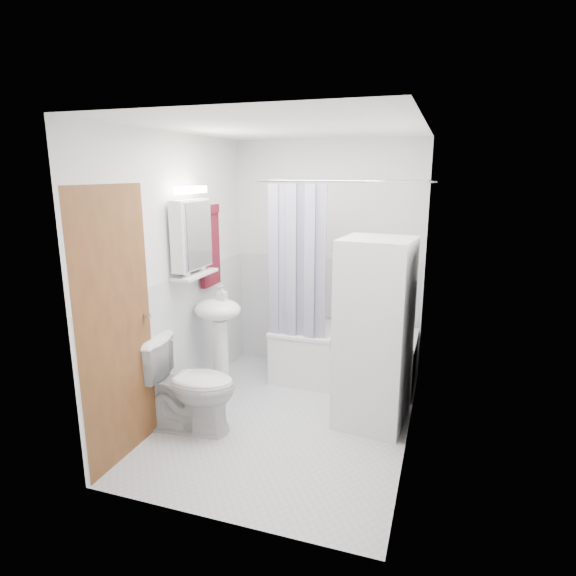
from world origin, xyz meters
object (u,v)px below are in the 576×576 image
(toilet, at_px, (189,385))
(sink, at_px, (219,325))
(bathtub, at_px, (344,354))
(washer_dryer, at_px, (374,334))

(toilet, bearing_deg, sink, -3.07)
(bathtub, relative_size, sink, 1.35)
(bathtub, distance_m, toilet, 1.65)
(sink, relative_size, washer_dryer, 0.66)
(sink, height_order, washer_dryer, washer_dryer)
(bathtub, relative_size, toilet, 1.79)
(washer_dryer, relative_size, toilet, 2.00)
(toilet, bearing_deg, bathtub, -43.91)
(bathtub, xyz_separation_m, sink, (-1.04, -0.67, 0.41))
(washer_dryer, bearing_deg, bathtub, 124.50)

